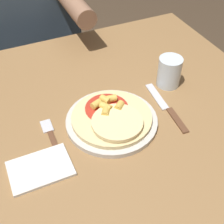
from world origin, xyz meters
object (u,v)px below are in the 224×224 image
at_px(plate, 112,121).
at_px(knife, 166,108).
at_px(dining_table, 108,143).
at_px(person_diner, 32,22).
at_px(pizza, 112,117).
at_px(fork, 52,139).
at_px(drinking_glass, 169,72).

distance_m(plate, knife, 0.17).
xyz_separation_m(dining_table, person_diner, (-0.04, 0.72, 0.07)).
xyz_separation_m(dining_table, pizza, (0.00, -0.03, 0.14)).
bearing_deg(dining_table, plate, -87.80).
height_order(fork, person_diner, person_diner).
bearing_deg(plate, dining_table, 92.20).
distance_m(drinking_glass, person_diner, 0.72).
bearing_deg(dining_table, pizza, -87.90).
height_order(plate, pizza, pizza).
bearing_deg(dining_table, knife, -12.66).
bearing_deg(pizza, person_diner, 93.34).
distance_m(dining_table, fork, 0.20).
bearing_deg(dining_table, fork, -173.11).
height_order(dining_table, pizza, pizza).
bearing_deg(knife, pizza, 177.15).
bearing_deg(person_diner, knife, -74.51).
xyz_separation_m(pizza, knife, (0.17, -0.01, -0.02)).
bearing_deg(drinking_glass, dining_table, -165.94).
relative_size(plate, drinking_glass, 2.68).
bearing_deg(fork, drinking_glass, 11.10).
distance_m(pizza, knife, 0.17).
relative_size(dining_table, knife, 4.58).
bearing_deg(dining_table, drinking_glass, 14.06).
distance_m(plate, pizza, 0.02).
distance_m(pizza, drinking_glass, 0.25).
distance_m(knife, person_diner, 0.79).
bearing_deg(knife, dining_table, 167.34).
bearing_deg(person_diner, drinking_glass, -67.63).
height_order(drinking_glass, person_diner, person_diner).
relative_size(plate, fork, 1.41).
bearing_deg(knife, fork, 176.97).
distance_m(plate, fork, 0.17).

